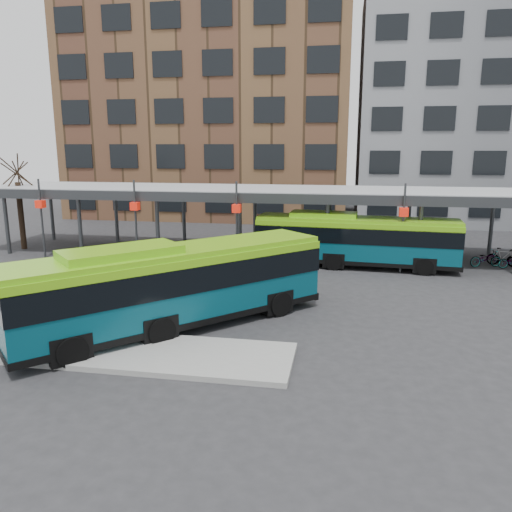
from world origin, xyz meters
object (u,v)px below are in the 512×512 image
at_px(tree, 21,212).
at_px(pedestrian, 31,313).
at_px(bus_front, 174,284).
at_px(bus_rear, 355,239).

height_order(tree, pedestrian, tree).
distance_m(tree, pedestrian, 17.97).
relative_size(tree, bus_front, 0.54).
bearing_deg(bus_rear, tree, -179.26).
bearing_deg(tree, bus_rear, -3.34).
bearing_deg(bus_front, pedestrian, 160.78).
xyz_separation_m(bus_rear, pedestrian, (-11.18, -13.34, -0.50)).
xyz_separation_m(bus_front, pedestrian, (-4.42, -2.21, -0.64)).
distance_m(bus_front, bus_rear, 13.03).
bearing_deg(bus_rear, pedestrian, -125.89).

